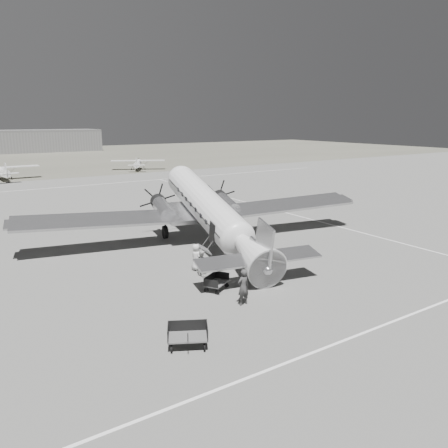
% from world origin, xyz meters
% --- Properties ---
extents(ground, '(260.00, 260.00, 0.00)m').
position_xyz_m(ground, '(0.00, 0.00, 0.00)').
color(ground, slate).
rests_on(ground, ground).
extents(taxi_line_near, '(60.00, 0.15, 0.01)m').
position_xyz_m(taxi_line_near, '(0.00, -14.00, 0.01)').
color(taxi_line_near, silver).
rests_on(taxi_line_near, ground).
extents(taxi_line_right, '(0.15, 80.00, 0.01)m').
position_xyz_m(taxi_line_right, '(12.00, 0.00, 0.01)').
color(taxi_line_right, silver).
rests_on(taxi_line_right, ground).
extents(taxi_line_horizon, '(90.00, 0.15, 0.01)m').
position_xyz_m(taxi_line_horizon, '(0.00, 40.00, 0.01)').
color(taxi_line_horizon, silver).
rests_on(taxi_line_horizon, ground).
extents(grass_infield, '(260.00, 90.00, 0.01)m').
position_xyz_m(grass_infield, '(0.00, 95.00, 0.00)').
color(grass_infield, '#5C5A4D').
rests_on(grass_infield, ground).
extents(hangar_main, '(42.00, 14.00, 6.60)m').
position_xyz_m(hangar_main, '(5.00, 120.00, 3.30)').
color(hangar_main, '#606060').
rests_on(hangar_main, ground).
extents(dc3_airliner, '(31.98, 25.04, 5.47)m').
position_xyz_m(dc3_airliner, '(-1.31, 1.98, 2.73)').
color(dc3_airliner, '#B4B3B6').
rests_on(dc3_airliner, ground).
extents(light_plane_left, '(12.18, 10.03, 2.46)m').
position_xyz_m(light_plane_left, '(-9.91, 52.93, 1.23)').
color(light_plane_left, silver).
rests_on(light_plane_left, ground).
extents(light_plane_right, '(13.14, 12.22, 2.18)m').
position_xyz_m(light_plane_right, '(14.41, 55.07, 1.09)').
color(light_plane_right, silver).
rests_on(light_plane_right, ground).
extents(baggage_cart_near, '(1.93, 1.77, 0.89)m').
position_xyz_m(baggage_cart_near, '(-5.61, -5.85, 0.45)').
color(baggage_cart_near, '#4F4F4F').
rests_on(baggage_cart_near, ground).
extents(baggage_cart_far, '(2.21, 1.99, 1.03)m').
position_xyz_m(baggage_cart_far, '(-10.12, -10.70, 0.51)').
color(baggage_cart_far, '#4F4F4F').
rests_on(baggage_cart_far, ground).
extents(ground_crew, '(0.76, 0.54, 1.98)m').
position_xyz_m(ground_crew, '(-5.52, -8.34, 0.99)').
color(ground_crew, '#333333').
rests_on(ground_crew, ground).
extents(ramp_agent, '(0.70, 0.86, 1.65)m').
position_xyz_m(ramp_agent, '(-5.11, -3.29, 0.82)').
color(ramp_agent, silver).
rests_on(ramp_agent, ground).
extents(passenger, '(0.66, 0.92, 1.77)m').
position_xyz_m(passenger, '(-4.90, -2.18, 0.88)').
color(passenger, beige).
rests_on(passenger, ground).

